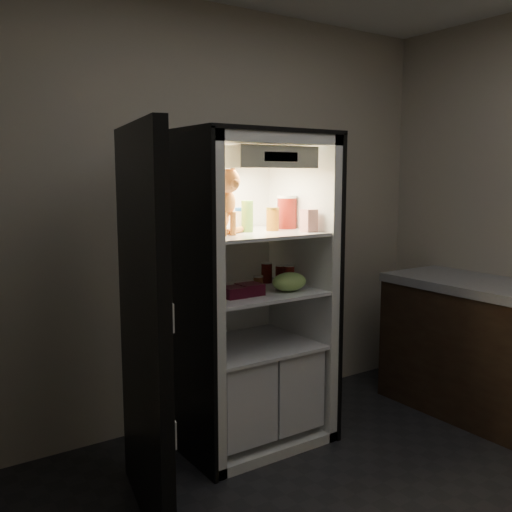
# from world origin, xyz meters

# --- Properties ---
(room_shell) EXTENTS (3.60, 3.60, 3.60)m
(room_shell) POSITION_xyz_m (0.00, 0.00, 1.62)
(room_shell) COLOR white
(room_shell) RESTS_ON floor
(refrigerator) EXTENTS (0.90, 0.72, 1.88)m
(refrigerator) POSITION_xyz_m (0.00, 1.38, 0.79)
(refrigerator) COLOR white
(refrigerator) RESTS_ON floor
(fridge_door) EXTENTS (0.23, 0.86, 1.85)m
(fridge_door) POSITION_xyz_m (-0.85, 0.94, 0.91)
(fridge_door) COLOR black
(fridge_door) RESTS_ON floor
(tabby_cat) EXTENTS (0.34, 0.38, 0.40)m
(tabby_cat) POSITION_xyz_m (-0.22, 1.33, 1.44)
(tabby_cat) COLOR #C35519
(tabby_cat) RESTS_ON refrigerator
(parmesan_shaker) EXTENTS (0.07, 0.07, 0.18)m
(parmesan_shaker) POSITION_xyz_m (-0.01, 1.34, 1.38)
(parmesan_shaker) COLOR #227F2C
(parmesan_shaker) RESTS_ON refrigerator
(mayo_tub) EXTENTS (0.10, 0.10, 0.14)m
(mayo_tub) POSITION_xyz_m (0.02, 1.43, 1.36)
(mayo_tub) COLOR white
(mayo_tub) RESTS_ON refrigerator
(salsa_jar) EXTENTS (0.08, 0.08, 0.14)m
(salsa_jar) POSITION_xyz_m (0.16, 1.32, 1.36)
(salsa_jar) COLOR maroon
(salsa_jar) RESTS_ON refrigerator
(pepper_jar) EXTENTS (0.12, 0.12, 0.21)m
(pepper_jar) POSITION_xyz_m (0.31, 1.37, 1.39)
(pepper_jar) COLOR maroon
(pepper_jar) RESTS_ON refrigerator
(cream_carton) EXTENTS (0.08, 0.08, 0.13)m
(cream_carton) POSITION_xyz_m (0.29, 1.14, 1.36)
(cream_carton) COLOR white
(cream_carton) RESTS_ON refrigerator
(soda_can_a) EXTENTS (0.07, 0.07, 0.13)m
(soda_can_a) POSITION_xyz_m (0.22, 1.47, 1.00)
(soda_can_a) COLOR black
(soda_can_a) RESTS_ON refrigerator
(soda_can_b) EXTENTS (0.06, 0.06, 0.12)m
(soda_can_b) POSITION_xyz_m (0.27, 1.39, 1.00)
(soda_can_b) COLOR black
(soda_can_b) RESTS_ON refrigerator
(soda_can_c) EXTENTS (0.07, 0.07, 0.13)m
(soda_can_c) POSITION_xyz_m (0.26, 1.28, 1.01)
(soda_can_c) COLOR black
(soda_can_c) RESTS_ON refrigerator
(condiment_jar) EXTENTS (0.06, 0.06, 0.08)m
(condiment_jar) POSITION_xyz_m (0.06, 1.33, 0.98)
(condiment_jar) COLOR #5D311A
(condiment_jar) RESTS_ON refrigerator
(grape_bag) EXTENTS (0.22, 0.16, 0.11)m
(grape_bag) POSITION_xyz_m (0.18, 1.18, 1.00)
(grape_bag) COLOR #91C059
(grape_bag) RESTS_ON refrigerator
(berry_box_left) EXTENTS (0.12, 0.12, 0.06)m
(berry_box_left) POSITION_xyz_m (-0.19, 1.21, 0.97)
(berry_box_left) COLOR #490C1C
(berry_box_left) RESTS_ON refrigerator
(berry_box_right) EXTENTS (0.13, 0.13, 0.07)m
(berry_box_right) POSITION_xyz_m (-0.07, 1.22, 0.97)
(berry_box_right) COLOR #490C1C
(berry_box_right) RESTS_ON refrigerator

